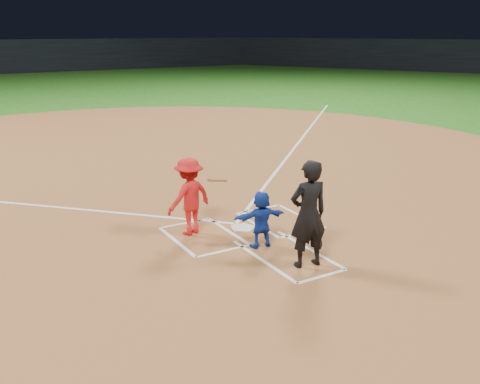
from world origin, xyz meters
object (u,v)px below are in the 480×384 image
home_plate (243,228)px  umpire (308,214)px  catcher (261,219)px  batter_at_plate (189,196)px

home_plate → umpire: bearing=91.1°
umpire → home_plate: bearing=-81.5°
home_plate → catcher: 1.25m
home_plate → umpire: umpire is taller
catcher → umpire: (0.25, -1.19, 0.43)m
home_plate → batter_at_plate: bearing=-14.9°
home_plate → catcher: catcher is taller
home_plate → catcher: (-0.21, -1.08, 0.58)m
catcher → batter_at_plate: batter_at_plate is taller
umpire → catcher: bearing=-70.7°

